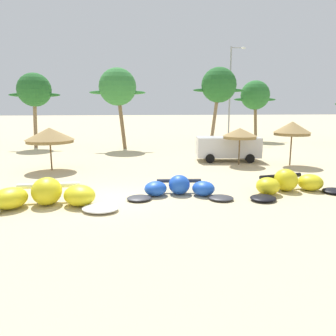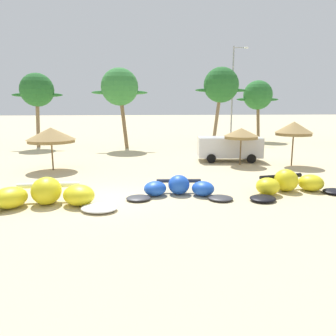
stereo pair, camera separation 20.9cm
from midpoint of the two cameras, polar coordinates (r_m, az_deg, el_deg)
ground_plane at (r=15.55m, az=-10.72°, el=-5.24°), size 260.00×260.00×0.00m
kite_left at (r=14.94m, az=-20.79°, el=-4.60°), size 6.44×3.04×1.19m
kite_left_of_center at (r=15.74m, az=1.61°, el=-3.49°), size 5.13×2.57×0.93m
kite_center at (r=17.32m, az=19.92°, el=-2.59°), size 5.52×3.10×1.11m
beach_umbrella_middle at (r=22.96m, az=-20.02°, el=5.36°), size 3.16×3.16×2.82m
beach_umbrella_near_palms at (r=24.15m, az=12.06°, el=5.88°), size 2.45×2.45×2.66m
beach_umbrella_outermost at (r=24.90m, az=20.44°, el=6.44°), size 2.58×2.58×3.13m
parked_van at (r=25.86m, az=9.83°, el=3.63°), size 5.00×2.71×1.84m
palm_left at (r=36.07m, az=-22.26°, el=12.29°), size 4.96×3.31×7.40m
palm_left_of_gap at (r=32.98m, az=-8.89°, el=13.59°), size 5.39×3.59×7.78m
palm_center_left at (r=36.61m, az=8.60°, el=13.91°), size 5.60×3.73×8.24m
palm_center_right at (r=41.55m, az=14.68°, el=12.01°), size 5.16×3.44×7.15m
lamppost_west_center at (r=40.45m, az=10.66°, el=13.11°), size 1.82×0.24×10.90m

